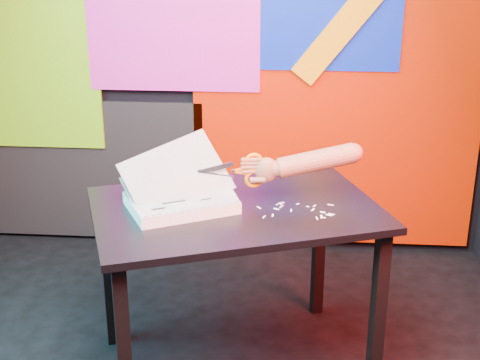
{
  "coord_description": "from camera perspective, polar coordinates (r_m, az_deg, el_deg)",
  "views": [
    {
      "loc": [
        0.42,
        -2.18,
        1.78
      ],
      "look_at": [
        0.22,
        0.26,
        0.87
      ],
      "focal_mm": 50.0,
      "sensor_mm": 36.0,
      "label": 1
    }
  ],
  "objects": [
    {
      "name": "hand_forearm",
      "position": [
        2.72,
        5.8,
        1.53
      ],
      "size": [
        0.48,
        0.15,
        0.15
      ],
      "rotation": [
        0.0,
        0.0,
        0.19
      ],
      "color": "#9A5C42",
      "rests_on": "work_table"
    },
    {
      "name": "room",
      "position": [
        2.26,
        -6.09,
        9.3
      ],
      "size": [
        3.01,
        3.01,
        2.71
      ],
      "color": "black",
      "rests_on": "ground"
    },
    {
      "name": "backdrop",
      "position": [
        3.75,
        -0.83,
        7.69
      ],
      "size": [
        2.88,
        0.05,
        2.08
      ],
      "color": "#BD1800",
      "rests_on": "ground"
    },
    {
      "name": "paper_clippings",
      "position": [
        2.65,
        5.22,
        -2.58
      ],
      "size": [
        0.31,
        0.17,
        0.0
      ],
      "color": "white",
      "rests_on": "work_table"
    },
    {
      "name": "work_table",
      "position": [
        2.72,
        -0.39,
        -4.16
      ],
      "size": [
        1.31,
        1.09,
        0.75
      ],
      "rotation": [
        0.0,
        0.0,
        0.35
      ],
      "color": "black",
      "rests_on": "ground"
    },
    {
      "name": "printout_stack",
      "position": [
        2.66,
        -5.07,
        -1.82
      ],
      "size": [
        0.5,
        0.44,
        0.3
      ],
      "rotation": [
        0.0,
        0.0,
        0.48
      ],
      "color": "silver",
      "rests_on": "work_table"
    },
    {
      "name": "scissors",
      "position": [
        2.69,
        0.79,
        0.81
      ],
      "size": [
        0.26,
        0.06,
        0.15
      ],
      "rotation": [
        0.0,
        0.0,
        0.19
      ],
      "color": "silver",
      "rests_on": "printout_stack"
    }
  ]
}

